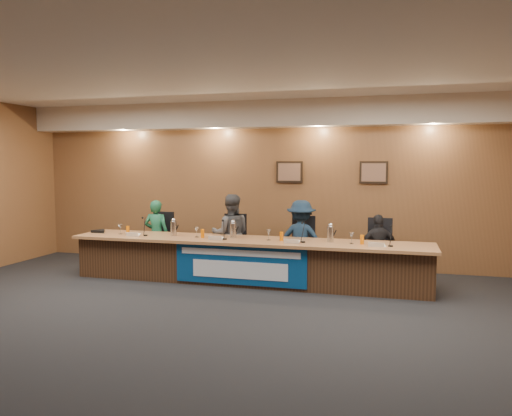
# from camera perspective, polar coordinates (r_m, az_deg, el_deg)

# --- Properties ---
(floor) EXTENTS (10.00, 10.00, 0.00)m
(floor) POSITION_cam_1_polar(r_m,az_deg,el_deg) (6.40, -7.35, -13.31)
(floor) COLOR black
(floor) RESTS_ON ground
(ceiling) EXTENTS (10.00, 8.00, 0.04)m
(ceiling) POSITION_cam_1_polar(r_m,az_deg,el_deg) (6.19, -7.70, 16.09)
(ceiling) COLOR silver
(ceiling) RESTS_ON wall_back
(wall_back) EXTENTS (10.00, 0.04, 3.20)m
(wall_back) POSITION_cam_1_polar(r_m,az_deg,el_deg) (9.89, 1.60, 2.70)
(wall_back) COLOR brown
(wall_back) RESTS_ON floor
(soffit) EXTENTS (10.00, 0.50, 0.50)m
(soffit) POSITION_cam_1_polar(r_m,az_deg,el_deg) (9.68, 1.26, 10.65)
(soffit) COLOR beige
(soffit) RESTS_ON wall_back
(dais_body) EXTENTS (6.00, 0.80, 0.70)m
(dais_body) POSITION_cam_1_polar(r_m,az_deg,el_deg) (8.50, -1.04, -6.20)
(dais_body) COLOR #3E2616
(dais_body) RESTS_ON floor
(dais_top) EXTENTS (6.10, 0.95, 0.05)m
(dais_top) POSITION_cam_1_polar(r_m,az_deg,el_deg) (8.39, -1.14, -3.75)
(dais_top) COLOR #9B673F
(dais_top) RESTS_ON dais_body
(banner) EXTENTS (2.20, 0.02, 0.65)m
(banner) POSITION_cam_1_polar(r_m,az_deg,el_deg) (8.10, -1.88, -6.54)
(banner) COLOR navy
(banner) RESTS_ON dais_body
(banner_text_upper) EXTENTS (2.00, 0.01, 0.10)m
(banner_text_upper) POSITION_cam_1_polar(r_m,az_deg,el_deg) (8.05, -1.91, -5.17)
(banner_text_upper) COLOR silver
(banner_text_upper) RESTS_ON banner
(banner_text_lower) EXTENTS (1.60, 0.01, 0.28)m
(banner_text_lower) POSITION_cam_1_polar(r_m,az_deg,el_deg) (8.11, -1.91, -7.11)
(banner_text_lower) COLOR silver
(banner_text_lower) RESTS_ON banner
(wall_photo_left) EXTENTS (0.52, 0.04, 0.42)m
(wall_photo_left) POSITION_cam_1_polar(r_m,az_deg,el_deg) (9.76, 3.85, 4.13)
(wall_photo_left) COLOR black
(wall_photo_left) RESTS_ON wall_back
(wall_photo_right) EXTENTS (0.52, 0.04, 0.42)m
(wall_photo_right) POSITION_cam_1_polar(r_m,az_deg,el_deg) (9.56, 13.30, 3.98)
(wall_photo_right) COLOR black
(wall_photo_right) RESTS_ON wall_back
(panelist_a) EXTENTS (0.50, 0.34, 1.33)m
(panelist_a) POSITION_cam_1_polar(r_m,az_deg,el_deg) (9.69, -11.30, -3.00)
(panelist_a) COLOR #185638
(panelist_a) RESTS_ON floor
(panelist_b) EXTENTS (0.85, 0.75, 1.46)m
(panelist_b) POSITION_cam_1_polar(r_m,az_deg,el_deg) (9.11, -2.89, -3.00)
(panelist_b) COLOR #444448
(panelist_b) RESTS_ON floor
(panelist_c) EXTENTS (0.90, 0.53, 1.38)m
(panelist_c) POSITION_cam_1_polar(r_m,az_deg,el_deg) (8.80, 5.17, -3.59)
(panelist_c) COLOR #0F2136
(panelist_c) RESTS_ON floor
(panelist_d) EXTENTS (0.74, 0.47, 1.16)m
(panelist_d) POSITION_cam_1_polar(r_m,az_deg,el_deg) (8.68, 13.83, -4.55)
(panelist_d) COLOR black
(panelist_d) RESTS_ON floor
(office_chair_a) EXTENTS (0.49, 0.49, 0.08)m
(office_chair_a) POSITION_cam_1_polar(r_m,az_deg,el_deg) (9.81, -11.01, -3.99)
(office_chair_a) COLOR black
(office_chair_a) RESTS_ON floor
(office_chair_b) EXTENTS (0.51, 0.51, 0.08)m
(office_chair_b) POSITION_cam_1_polar(r_m,az_deg,el_deg) (9.24, -2.69, -4.46)
(office_chair_b) COLOR black
(office_chair_b) RESTS_ON floor
(office_chair_c) EXTENTS (0.51, 0.51, 0.08)m
(office_chair_c) POSITION_cam_1_polar(r_m,az_deg,el_deg) (8.93, 5.28, -4.82)
(office_chair_c) COLOR black
(office_chair_c) RESTS_ON floor
(office_chair_d) EXTENTS (0.50, 0.50, 0.08)m
(office_chair_d) POSITION_cam_1_polar(r_m,az_deg,el_deg) (8.79, 13.84, -5.10)
(office_chair_d) COLOR black
(office_chair_d) RESTS_ON floor
(nameplate_a) EXTENTS (0.24, 0.08, 0.10)m
(nameplate_a) POSITION_cam_1_polar(r_m,az_deg,el_deg) (8.93, -13.97, -2.90)
(nameplate_a) COLOR white
(nameplate_a) RESTS_ON dais_top
(microphone_a) EXTENTS (0.07, 0.07, 0.02)m
(microphone_a) POSITION_cam_1_polar(r_m,az_deg,el_deg) (8.97, -12.50, -3.06)
(microphone_a) COLOR black
(microphone_a) RESTS_ON dais_top
(juice_glass_a) EXTENTS (0.06, 0.06, 0.15)m
(juice_glass_a) POSITION_cam_1_polar(r_m,az_deg,el_deg) (9.24, -14.44, -2.46)
(juice_glass_a) COLOR orange
(juice_glass_a) RESTS_ON dais_top
(water_glass_a) EXTENTS (0.08, 0.08, 0.18)m
(water_glass_a) POSITION_cam_1_polar(r_m,az_deg,el_deg) (9.28, -15.25, -2.35)
(water_glass_a) COLOR silver
(water_glass_a) RESTS_ON dais_top
(nameplate_b) EXTENTS (0.24, 0.08, 0.10)m
(nameplate_b) POSITION_cam_1_polar(r_m,az_deg,el_deg) (8.28, -4.72, -3.39)
(nameplate_b) COLOR white
(nameplate_b) RESTS_ON dais_top
(microphone_b) EXTENTS (0.07, 0.07, 0.02)m
(microphone_b) POSITION_cam_1_polar(r_m,az_deg,el_deg) (8.36, -3.59, -3.55)
(microphone_b) COLOR black
(microphone_b) RESTS_ON dais_top
(juice_glass_b) EXTENTS (0.06, 0.06, 0.15)m
(juice_glass_b) POSITION_cam_1_polar(r_m,az_deg,el_deg) (8.56, -6.13, -2.92)
(juice_glass_b) COLOR orange
(juice_glass_b) RESTS_ON dais_top
(water_glass_b) EXTENTS (0.08, 0.08, 0.18)m
(water_glass_b) POSITION_cam_1_polar(r_m,az_deg,el_deg) (8.64, -6.80, -2.74)
(water_glass_b) COLOR silver
(water_glass_b) RESTS_ON dais_top
(nameplate_c) EXTENTS (0.24, 0.08, 0.10)m
(nameplate_c) POSITION_cam_1_polar(r_m,az_deg,el_deg) (7.93, 4.05, -3.76)
(nameplate_c) COLOR white
(nameplate_c) RESTS_ON dais_top
(microphone_c) EXTENTS (0.07, 0.07, 0.02)m
(microphone_c) POSITION_cam_1_polar(r_m,az_deg,el_deg) (8.05, 5.41, -3.89)
(microphone_c) COLOR black
(microphone_c) RESTS_ON dais_top
(juice_glass_c) EXTENTS (0.06, 0.06, 0.15)m
(juice_glass_c) POSITION_cam_1_polar(r_m,az_deg,el_deg) (8.20, 2.93, -3.25)
(juice_glass_c) COLOR orange
(juice_glass_c) RESTS_ON dais_top
(water_glass_c) EXTENTS (0.08, 0.08, 0.18)m
(water_glass_c) POSITION_cam_1_polar(r_m,az_deg,el_deg) (8.24, 1.46, -3.09)
(water_glass_c) COLOR silver
(water_glass_c) RESTS_ON dais_top
(nameplate_d) EXTENTS (0.24, 0.08, 0.10)m
(nameplate_d) POSITION_cam_1_polar(r_m,az_deg,el_deg) (7.80, 13.57, -4.05)
(nameplate_d) COLOR white
(nameplate_d) RESTS_ON dais_top
(microphone_d) EXTENTS (0.07, 0.07, 0.02)m
(microphone_d) POSITION_cam_1_polar(r_m,az_deg,el_deg) (7.91, 15.13, -4.20)
(microphone_d) COLOR black
(microphone_d) RESTS_ON dais_top
(juice_glass_d) EXTENTS (0.06, 0.06, 0.15)m
(juice_glass_d) POSITION_cam_1_polar(r_m,az_deg,el_deg) (8.02, 12.03, -3.55)
(juice_glass_d) COLOR orange
(juice_glass_d) RESTS_ON dais_top
(water_glass_d) EXTENTS (0.08, 0.08, 0.18)m
(water_glass_d) POSITION_cam_1_polar(r_m,az_deg,el_deg) (8.03, 10.87, -3.41)
(water_glass_d) COLOR silver
(water_glass_d) RESTS_ON dais_top
(carafe_left) EXTENTS (0.11, 0.11, 0.25)m
(carafe_left) POSITION_cam_1_polar(r_m,az_deg,el_deg) (8.87, -9.39, -2.34)
(carafe_left) COLOR silver
(carafe_left) RESTS_ON dais_top
(carafe_mid) EXTENTS (0.11, 0.11, 0.25)m
(carafe_mid) POSITION_cam_1_polar(r_m,az_deg,el_deg) (8.52, -2.62, -2.58)
(carafe_mid) COLOR silver
(carafe_mid) RESTS_ON dais_top
(carafe_right) EXTENTS (0.11, 0.11, 0.25)m
(carafe_right) POSITION_cam_1_polar(r_m,az_deg,el_deg) (8.14, 8.51, -2.99)
(carafe_right) COLOR silver
(carafe_right) RESTS_ON dais_top
(speakerphone) EXTENTS (0.32, 0.32, 0.05)m
(speakerphone) POSITION_cam_1_polar(r_m,az_deg,el_deg) (9.60, -17.42, -2.55)
(speakerphone) COLOR black
(speakerphone) RESTS_ON dais_top
(paper_stack) EXTENTS (0.26, 0.33, 0.01)m
(paper_stack) POSITION_cam_1_polar(r_m,az_deg,el_deg) (7.98, 13.78, -4.15)
(paper_stack) COLOR white
(paper_stack) RESTS_ON dais_top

